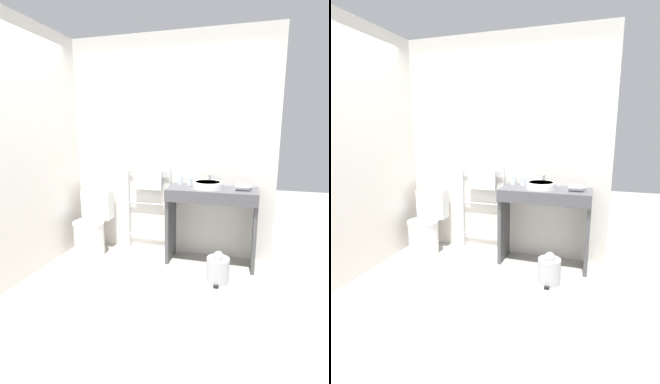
# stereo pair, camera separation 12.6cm
# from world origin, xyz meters

# --- Properties ---
(ground_plane) EXTENTS (12.00, 12.00, 0.00)m
(ground_plane) POSITION_xyz_m (0.00, 0.00, 0.00)
(ground_plane) COLOR #A8A399
(wall_back) EXTENTS (2.63, 0.12, 2.63)m
(wall_back) POSITION_xyz_m (0.00, 1.55, 1.32)
(wall_back) COLOR silver
(wall_back) RESTS_ON ground_plane
(wall_side) EXTENTS (0.12, 2.20, 2.63)m
(wall_side) POSITION_xyz_m (-1.25, 0.74, 1.32)
(wall_side) COLOR silver
(wall_side) RESTS_ON ground_plane
(toilet) EXTENTS (0.38, 0.54, 0.78)m
(toilet) POSITION_xyz_m (-0.87, 1.17, 0.33)
(toilet) COLOR white
(toilet) RESTS_ON ground_plane
(towel_radiator) EXTENTS (0.58, 0.06, 1.07)m
(towel_radiator) POSITION_xyz_m (-0.20, 1.44, 0.78)
(towel_radiator) COLOR silver
(towel_radiator) RESTS_ON ground_plane
(vanity_counter) EXTENTS (1.00, 0.45, 0.89)m
(vanity_counter) POSITION_xyz_m (0.62, 1.25, 0.61)
(vanity_counter) COLOR #4C4C51
(vanity_counter) RESTS_ON ground_plane
(sink_basin) EXTENTS (0.34, 0.34, 0.07)m
(sink_basin) POSITION_xyz_m (0.57, 1.26, 0.93)
(sink_basin) COLOR white
(sink_basin) RESTS_ON vanity_counter
(faucet) EXTENTS (0.02, 0.10, 0.14)m
(faucet) POSITION_xyz_m (0.57, 1.44, 0.98)
(faucet) COLOR silver
(faucet) RESTS_ON vanity_counter
(cup_near_wall) EXTENTS (0.07, 0.07, 0.10)m
(cup_near_wall) POSITION_xyz_m (0.21, 1.41, 0.94)
(cup_near_wall) COLOR silver
(cup_near_wall) RESTS_ON vanity_counter
(cup_near_edge) EXTENTS (0.07, 0.07, 0.09)m
(cup_near_edge) POSITION_xyz_m (0.33, 1.38, 0.94)
(cup_near_edge) COLOR silver
(cup_near_edge) RESTS_ON vanity_counter
(hair_dryer) EXTENTS (0.20, 0.17, 0.07)m
(hair_dryer) POSITION_xyz_m (0.96, 1.24, 0.93)
(hair_dryer) COLOR #B7B7BC
(hair_dryer) RESTS_ON vanity_counter
(trash_bin) EXTENTS (0.23, 0.27, 0.33)m
(trash_bin) POSITION_xyz_m (0.75, 0.83, 0.14)
(trash_bin) COLOR #B7B7BC
(trash_bin) RESTS_ON ground_plane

